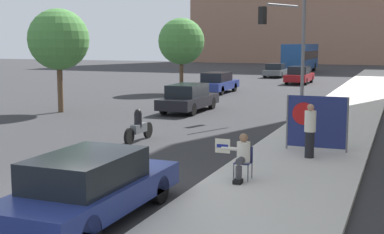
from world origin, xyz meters
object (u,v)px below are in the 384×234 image
at_px(protest_banner, 316,122).
at_px(car_on_road_far_lane, 276,70).
at_px(street_tree_near_curb, 59,40).
at_px(parked_car_curbside, 90,186).
at_px(city_bus_on_road, 301,56).
at_px(jogger_on_sidewalk, 310,131).
at_px(street_tree_midblock, 181,41).
at_px(car_on_road_nearest, 188,98).
at_px(seated_protester, 242,156).
at_px(motorcycle_on_road, 139,127).
at_px(car_on_road_distant, 299,75).
at_px(traffic_light_pole, 287,38).
at_px(car_on_road_midblock, 217,83).

distance_m(protest_banner, car_on_road_far_lane, 37.61).
distance_m(protest_banner, street_tree_near_curb, 15.08).
bearing_deg(parked_car_curbside, city_bus_on_road, 95.88).
distance_m(jogger_on_sidewalk, street_tree_midblock, 22.69).
xyz_separation_m(protest_banner, car_on_road_nearest, (-7.72, 8.22, -0.34)).
xyz_separation_m(seated_protester, motorcycle_on_road, (-5.12, 4.30, -0.23)).
xyz_separation_m(car_on_road_distant, street_tree_midblock, (-6.35, -10.95, 2.85)).
height_order(car_on_road_distant, car_on_road_far_lane, car_on_road_distant).
xyz_separation_m(seated_protester, car_on_road_nearest, (-6.55, 12.61, -0.03)).
bearing_deg(car_on_road_far_lane, parked_car_curbside, -81.98).
height_order(car_on_road_nearest, street_tree_midblock, street_tree_midblock).
height_order(seated_protester, traffic_light_pole, traffic_light_pole).
bearing_deg(car_on_road_distant, car_on_road_far_lane, 116.27).
distance_m(seated_protester, car_on_road_distant, 33.53).
relative_size(seated_protester, street_tree_midblock, 0.22).
bearing_deg(car_on_road_distant, parked_car_curbside, -86.07).
bearing_deg(car_on_road_midblock, car_on_road_distant, 69.83).
xyz_separation_m(traffic_light_pole, city_bus_on_road, (-6.21, 38.24, -1.88)).
distance_m(parked_car_curbside, street_tree_near_curb, 17.56).
bearing_deg(street_tree_near_curb, parked_car_curbside, -52.78).
distance_m(city_bus_on_road, motorcycle_on_road, 46.33).
relative_size(car_on_road_midblock, street_tree_near_curb, 0.91).
height_order(car_on_road_nearest, car_on_road_far_lane, car_on_road_nearest).
bearing_deg(motorcycle_on_road, jogger_on_sidewalk, -9.31).
bearing_deg(city_bus_on_road, street_tree_near_curb, -96.88).
bearing_deg(protest_banner, car_on_road_midblock, 117.65).
xyz_separation_m(city_bus_on_road, motorcycle_on_road, (2.55, -46.24, -1.37)).
bearing_deg(car_on_road_nearest, traffic_light_pole, -3.47).
bearing_deg(protest_banner, car_on_road_nearest, 133.20).
bearing_deg(protest_banner, city_bus_on_road, 100.84).
distance_m(protest_banner, street_tree_midblock, 21.75).
bearing_deg(car_on_road_distant, seated_protester, -82.08).
relative_size(seated_protester, car_on_road_nearest, 0.26).
xyz_separation_m(jogger_on_sidewalk, car_on_road_distant, (-5.78, 29.95, -0.20)).
distance_m(car_on_road_distant, car_on_road_far_lane, 8.44).
bearing_deg(street_tree_near_curb, motorcycle_on_road, -37.78).
xyz_separation_m(jogger_on_sidewalk, street_tree_midblock, (-12.13, 19.00, 2.65)).
relative_size(protest_banner, car_on_road_far_lane, 0.43).
relative_size(parked_car_curbside, car_on_road_nearest, 1.03).
relative_size(car_on_road_nearest, car_on_road_midblock, 0.97).
relative_size(parked_car_curbside, city_bus_on_road, 0.46).
relative_size(seated_protester, jogger_on_sidewalk, 0.72).
relative_size(traffic_light_pole, street_tree_midblock, 1.04).
distance_m(car_on_road_midblock, car_on_road_distant, 11.13).
bearing_deg(city_bus_on_road, traffic_light_pole, -80.78).
bearing_deg(car_on_road_midblock, jogger_on_sidewalk, -63.75).
relative_size(car_on_road_far_lane, city_bus_on_road, 0.44).
height_order(traffic_light_pole, car_on_road_nearest, traffic_light_pole).
height_order(parked_car_curbside, motorcycle_on_road, parked_car_curbside).
distance_m(protest_banner, car_on_road_midblock, 20.74).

